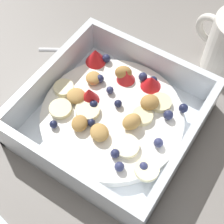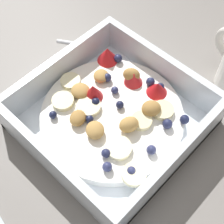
# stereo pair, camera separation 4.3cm
# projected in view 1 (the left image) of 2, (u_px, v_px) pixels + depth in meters

# --- Properties ---
(ground_plane) EXTENTS (2.40, 2.40, 0.00)m
(ground_plane) POSITION_uv_depth(u_px,v_px,m) (119.00, 138.00, 0.45)
(ground_plane) COLOR gray
(fruit_bowl) EXTENTS (0.21, 0.21, 0.06)m
(fruit_bowl) POSITION_uv_depth(u_px,v_px,m) (112.00, 115.00, 0.45)
(fruit_bowl) COLOR white
(fruit_bowl) RESTS_ON ground
(spoon) EXTENTS (0.11, 0.16, 0.01)m
(spoon) POSITION_uv_depth(u_px,v_px,m) (116.00, 49.00, 0.53)
(spoon) COLOR silver
(spoon) RESTS_ON ground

